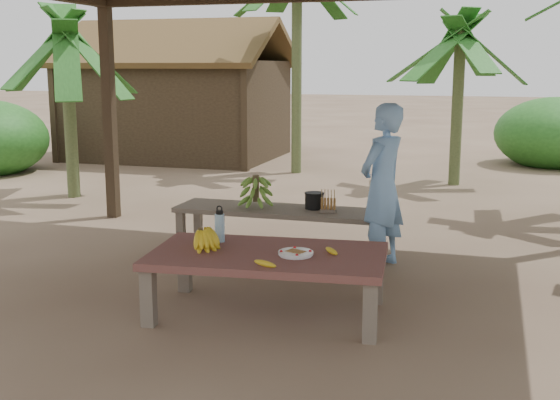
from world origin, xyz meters
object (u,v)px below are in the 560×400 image
(work_table, at_px, (268,260))
(plate, at_px, (296,253))
(bench, at_px, (280,214))
(cooking_pot, at_px, (314,201))
(water_flask, at_px, (220,227))
(ripe_banana_bunch, at_px, (201,237))
(woman, at_px, (382,186))

(work_table, distance_m, plate, 0.25)
(bench, distance_m, cooking_pot, 0.38)
(work_table, height_order, water_flask, water_flask)
(bench, height_order, water_flask, water_flask)
(ripe_banana_bunch, distance_m, plate, 0.77)
(woman, bearing_deg, plate, 10.96)
(work_table, xyz_separation_m, plate, (0.23, -0.03, 0.08))
(work_table, relative_size, ripe_banana_bunch, 6.26)
(cooking_pot, bearing_deg, bench, -165.85)
(work_table, xyz_separation_m, ripe_banana_bunch, (-0.54, -0.05, 0.16))
(bench, xyz_separation_m, water_flask, (-0.01, -1.66, 0.23))
(bench, bearing_deg, work_table, -76.26)
(work_table, relative_size, cooking_pot, 9.76)
(bench, bearing_deg, ripe_banana_bunch, -92.46)
(work_table, relative_size, woman, 1.20)
(work_table, height_order, ripe_banana_bunch, ripe_banana_bunch)
(ripe_banana_bunch, xyz_separation_m, plate, (0.77, 0.01, -0.07))
(ripe_banana_bunch, xyz_separation_m, water_flask, (0.06, 0.25, 0.03))
(work_table, bearing_deg, cooking_pot, 87.66)
(work_table, xyz_separation_m, cooking_pot, (-0.12, 1.95, 0.10))
(woman, bearing_deg, work_table, 3.22)
(plate, bearing_deg, work_table, 172.18)
(ripe_banana_bunch, relative_size, woman, 0.19)
(bench, distance_m, water_flask, 1.68)
(water_flask, xyz_separation_m, cooking_pot, (0.36, 1.75, -0.09))
(water_flask, distance_m, cooking_pot, 1.79)
(work_table, bearing_deg, woman, 62.71)
(plate, height_order, cooking_pot, cooking_pot)
(ripe_banana_bunch, height_order, plate, ripe_banana_bunch)
(water_flask, bearing_deg, plate, -18.38)
(plate, bearing_deg, water_flask, 161.62)
(plate, bearing_deg, ripe_banana_bunch, -178.93)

